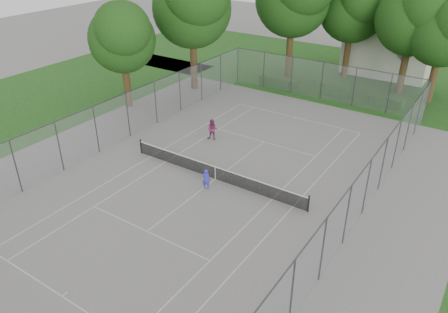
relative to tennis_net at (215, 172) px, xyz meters
The scene contains 17 objects.
ground 0.51m from the tennis_net, ahead, with size 120.00×120.00×0.00m, color slate.
grass_far 26.00m from the tennis_net, 90.00° to the left, with size 60.00×20.00×0.00m, color #1C4A15.
grass_left 22.01m from the tennis_net, behind, with size 16.00×40.00×0.00m, color #1C4A15.
court_markings 0.50m from the tennis_net, ahead, with size 11.03×23.83×0.01m.
tennis_net is the anchor object (origin of this frame).
perimeter_fence 1.30m from the tennis_net, ahead, with size 18.08×34.08×3.52m.
tree_far_midleft 25.53m from the tennis_net, 90.96° to the left, with size 7.51×6.86×10.79m.
tree_far_midright 24.40m from the tennis_net, 75.84° to the left, with size 7.60×6.94×10.92m.
tree_far_right 24.22m from the tennis_net, 68.70° to the left, with size 6.92×6.32×9.94m.
tree_side_back 18.88m from the tennis_net, 131.38° to the left, with size 8.26×7.55×11.88m.
tree_side_front 15.90m from the tennis_net, 155.90° to the left, with size 6.41×5.85×9.21m.
hedge_left 18.55m from the tennis_net, 104.80° to the left, with size 3.83×1.15×0.96m, color #1E4616.
hedge_mid 18.82m from the tennis_net, 89.12° to the left, with size 3.31×0.94×1.04m, color #1E4616.
hedge_right 19.43m from the tennis_net, 73.37° to the left, with size 2.88×1.06×0.86m, color #1E4616.
house 29.19m from the tennis_net, 84.45° to the left, with size 8.61×6.67×10.72m.
girl_player 1.22m from the tennis_net, 82.79° to the right, with size 0.49×0.32×1.35m, color #3836CD.
woman_player 5.74m from the tennis_net, 126.85° to the left, with size 0.79×0.62×1.63m, color #7E2A5D.
Camera 1 is at (13.68, -19.52, 14.60)m, focal length 35.00 mm.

